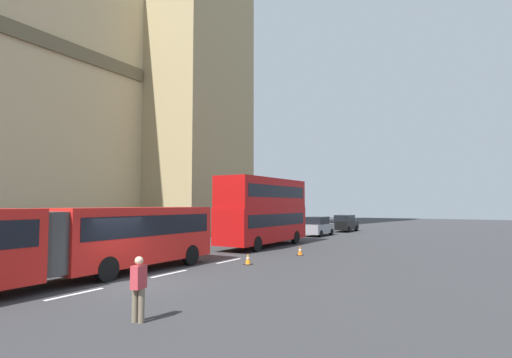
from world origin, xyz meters
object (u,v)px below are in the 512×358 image
Objects in this scene: double_decker_bus at (264,209)px; traffic_cone_west at (248,259)px; articulated_bus at (40,240)px; sedan_trailing at (345,223)px; traffic_cone_middle at (300,251)px; sedan_lead at (318,226)px; pedestrian_near_cones at (139,287)px.

double_decker_bus is 16.02× the size of traffic_cone_west.
double_decker_bus is at bearing 0.01° from articulated_bus.
sedan_trailing is 7.59× the size of traffic_cone_middle.
sedan_lead is 1.00× the size of sedan_trailing.
articulated_bus is 27.78m from sedan_lead.
articulated_bus reaches higher than traffic_cone_west.
articulated_bus is 3.92× the size of sedan_trailing.
double_decker_bus reaches higher than pedestrian_near_cones.
pedestrian_near_cones is at bearing -164.42° from traffic_cone_west.
double_decker_bus is at bearing 179.82° from sedan_trailing.
pedestrian_near_cones is at bearing -160.51° from double_decker_bus.
double_decker_bus reaches higher than traffic_cone_west.
articulated_bus is at bearing 162.13° from traffic_cone_middle.
traffic_cone_middle is 0.34× the size of pedestrian_near_cones.
traffic_cone_middle is at bearing -9.46° from traffic_cone_west.
sedan_lead is 7.40m from sedan_trailing.
traffic_cone_middle is (4.66, -0.78, 0.00)m from traffic_cone_west.
double_decker_bus is 5.94m from traffic_cone_middle.
articulated_bus is 14.16m from traffic_cone_middle.
double_decker_bus is 2.11× the size of sedan_trailing.
traffic_cone_west and traffic_cone_middle have the same top height.
double_decker_bus is 18.94m from pedestrian_near_cones.
sedan_lead is at bearing 177.41° from sedan_trailing.
traffic_cone_west is (-26.41, -3.49, -0.63)m from sedan_trailing.
sedan_trailing is at bearing 9.75° from pedestrian_near_cones.
sedan_trailing is at bearing 7.52° from traffic_cone_west.
double_decker_bus is 2.11× the size of sedan_lead.
sedan_trailing is at bearing 11.09° from traffic_cone_middle.
traffic_cone_west is (8.74, -3.54, -1.46)m from articulated_bus.
articulated_bus is 16.70m from double_decker_bus.
articulated_bus is 6.44m from pedestrian_near_cones.
traffic_cone_middle is at bearing 7.73° from pedestrian_near_cones.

